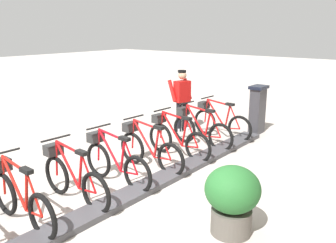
{
  "coord_description": "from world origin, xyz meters",
  "views": [
    {
      "loc": [
        -3.98,
        3.97,
        2.77
      ],
      "look_at": [
        0.5,
        -1.66,
        0.9
      ],
      "focal_mm": 39.14,
      "sensor_mm": 36.0,
      "label": 1
    }
  ],
  "objects_px": {
    "bike_docked_2": "(176,138)",
    "bike_docked_6": "(19,197)",
    "bike_docked_0": "(219,121)",
    "bike_docked_4": "(114,161)",
    "payment_kiosk": "(257,109)",
    "worker_near_rack": "(182,98)",
    "bike_docked_3": "(148,148)",
    "bike_docked_5": "(72,177)",
    "bike_docked_1": "(199,129)",
    "planter_bush": "(232,197)"
  },
  "relations": [
    {
      "from": "bike_docked_2",
      "to": "bike_docked_6",
      "type": "relative_size",
      "value": 1.0
    },
    {
      "from": "bike_docked_0",
      "to": "bike_docked_4",
      "type": "bearing_deg",
      "value": 90.0
    },
    {
      "from": "bike_docked_6",
      "to": "bike_docked_2",
      "type": "bearing_deg",
      "value": -90.0
    },
    {
      "from": "bike_docked_4",
      "to": "bike_docked_2",
      "type": "bearing_deg",
      "value": -90.0
    },
    {
      "from": "bike_docked_0",
      "to": "bike_docked_4",
      "type": "height_order",
      "value": "same"
    },
    {
      "from": "payment_kiosk",
      "to": "worker_near_rack",
      "type": "xyz_separation_m",
      "value": [
        1.68,
        1.1,
        0.24
      ]
    },
    {
      "from": "bike_docked_0",
      "to": "bike_docked_3",
      "type": "height_order",
      "value": "same"
    },
    {
      "from": "bike_docked_4",
      "to": "bike_docked_5",
      "type": "xyz_separation_m",
      "value": [
        0.0,
        0.92,
        0.0
      ]
    },
    {
      "from": "bike_docked_2",
      "to": "bike_docked_6",
      "type": "xyz_separation_m",
      "value": [
        0.0,
        3.66,
        0.0
      ]
    },
    {
      "from": "bike_docked_6",
      "to": "worker_near_rack",
      "type": "height_order",
      "value": "worker_near_rack"
    },
    {
      "from": "bike_docked_2",
      "to": "bike_docked_6",
      "type": "bearing_deg",
      "value": 90.0
    },
    {
      "from": "bike_docked_3",
      "to": "bike_docked_5",
      "type": "distance_m",
      "value": 1.83
    },
    {
      "from": "bike_docked_0",
      "to": "bike_docked_6",
      "type": "relative_size",
      "value": 1.0
    },
    {
      "from": "bike_docked_1",
      "to": "bike_docked_5",
      "type": "height_order",
      "value": "same"
    },
    {
      "from": "bike_docked_3",
      "to": "worker_near_rack",
      "type": "xyz_separation_m",
      "value": [
        1.1,
        -2.62,
        0.48
      ]
    },
    {
      "from": "bike_docked_3",
      "to": "bike_docked_4",
      "type": "distance_m",
      "value": 0.92
    },
    {
      "from": "bike_docked_2",
      "to": "bike_docked_5",
      "type": "height_order",
      "value": "same"
    },
    {
      "from": "bike_docked_6",
      "to": "worker_near_rack",
      "type": "bearing_deg",
      "value": -78.38
    },
    {
      "from": "bike_docked_5",
      "to": "planter_bush",
      "type": "distance_m",
      "value": 2.59
    },
    {
      "from": "bike_docked_0",
      "to": "bike_docked_2",
      "type": "relative_size",
      "value": 1.0
    },
    {
      "from": "bike_docked_5",
      "to": "bike_docked_6",
      "type": "relative_size",
      "value": 1.0
    },
    {
      "from": "bike_docked_2",
      "to": "planter_bush",
      "type": "height_order",
      "value": "bike_docked_2"
    },
    {
      "from": "bike_docked_0",
      "to": "payment_kiosk",
      "type": "bearing_deg",
      "value": -120.4
    },
    {
      "from": "bike_docked_6",
      "to": "bike_docked_1",
      "type": "bearing_deg",
      "value": -90.0
    },
    {
      "from": "bike_docked_5",
      "to": "bike_docked_6",
      "type": "distance_m",
      "value": 0.92
    },
    {
      "from": "bike_docked_0",
      "to": "planter_bush",
      "type": "relative_size",
      "value": 1.77
    },
    {
      "from": "bike_docked_0",
      "to": "bike_docked_2",
      "type": "xyz_separation_m",
      "value": [
        0.0,
        1.83,
        0.0
      ]
    },
    {
      "from": "bike_docked_4",
      "to": "bike_docked_6",
      "type": "bearing_deg",
      "value": 90.0
    },
    {
      "from": "bike_docked_1",
      "to": "bike_docked_5",
      "type": "xyz_separation_m",
      "value": [
        0.0,
        3.66,
        0.0
      ]
    },
    {
      "from": "payment_kiosk",
      "to": "bike_docked_0",
      "type": "height_order",
      "value": "payment_kiosk"
    },
    {
      "from": "bike_docked_2",
      "to": "planter_bush",
      "type": "relative_size",
      "value": 1.77
    },
    {
      "from": "bike_docked_2",
      "to": "bike_docked_4",
      "type": "height_order",
      "value": "same"
    },
    {
      "from": "bike_docked_2",
      "to": "bike_docked_0",
      "type": "bearing_deg",
      "value": -90.0
    },
    {
      "from": "payment_kiosk",
      "to": "bike_docked_6",
      "type": "bearing_deg",
      "value": 84.95
    },
    {
      "from": "bike_docked_3",
      "to": "bike_docked_0",
      "type": "bearing_deg",
      "value": -90.0
    },
    {
      "from": "bike_docked_4",
      "to": "bike_docked_3",
      "type": "bearing_deg",
      "value": -90.0
    },
    {
      "from": "worker_near_rack",
      "to": "bike_docked_1",
      "type": "bearing_deg",
      "value": 144.3
    },
    {
      "from": "payment_kiosk",
      "to": "worker_near_rack",
      "type": "relative_size",
      "value": 0.77
    },
    {
      "from": "payment_kiosk",
      "to": "bike_docked_5",
      "type": "xyz_separation_m",
      "value": [
        0.57,
        5.55,
        -0.24
      ]
    },
    {
      "from": "bike_docked_2",
      "to": "bike_docked_5",
      "type": "distance_m",
      "value": 2.75
    },
    {
      "from": "bike_docked_3",
      "to": "worker_near_rack",
      "type": "height_order",
      "value": "worker_near_rack"
    },
    {
      "from": "bike_docked_0",
      "to": "planter_bush",
      "type": "bearing_deg",
      "value": 122.92
    },
    {
      "from": "bike_docked_1",
      "to": "planter_bush",
      "type": "bearing_deg",
      "value": 130.45
    },
    {
      "from": "bike_docked_0",
      "to": "bike_docked_5",
      "type": "height_order",
      "value": "same"
    },
    {
      "from": "bike_docked_6",
      "to": "bike_docked_4",
      "type": "bearing_deg",
      "value": -90.0
    },
    {
      "from": "bike_docked_1",
      "to": "planter_bush",
      "type": "xyz_separation_m",
      "value": [
        -2.47,
        2.89,
        0.11
      ]
    },
    {
      "from": "bike_docked_4",
      "to": "planter_bush",
      "type": "distance_m",
      "value": 2.47
    },
    {
      "from": "bike_docked_1",
      "to": "bike_docked_4",
      "type": "bearing_deg",
      "value": 90.0
    },
    {
      "from": "bike_docked_6",
      "to": "worker_near_rack",
      "type": "xyz_separation_m",
      "value": [
        1.1,
        -5.37,
        0.48
      ]
    },
    {
      "from": "payment_kiosk",
      "to": "worker_near_rack",
      "type": "distance_m",
      "value": 2.02
    }
  ]
}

